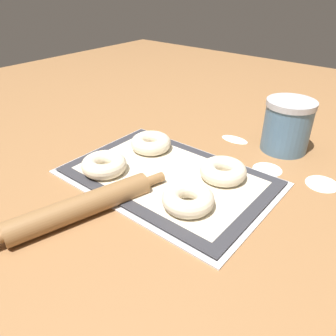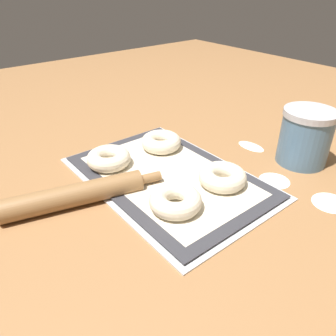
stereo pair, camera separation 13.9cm
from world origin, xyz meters
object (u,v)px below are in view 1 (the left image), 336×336
(baking_tray, at_px, (168,177))
(flour_canister, at_px, (287,126))
(bagel_front_left, at_px, (104,165))
(rolling_pin, at_px, (81,207))
(bagel_back_right, at_px, (223,171))
(bagel_front_right, at_px, (188,199))
(bagel_back_left, at_px, (151,143))

(baking_tray, distance_m, flour_canister, 0.37)
(baking_tray, bearing_deg, bagel_front_left, -146.35)
(rolling_pin, bearing_deg, bagel_back_right, 62.41)
(bagel_front_right, bearing_deg, flour_canister, 83.79)
(bagel_front_right, height_order, bagel_back_left, same)
(flour_canister, xyz_separation_m, rolling_pin, (-0.20, -0.56, -0.05))
(bagel_front_right, height_order, flour_canister, flour_canister)
(bagel_back_right, bearing_deg, flour_canister, 79.96)
(bagel_back_left, relative_size, rolling_pin, 0.28)
(bagel_front_left, distance_m, flour_canister, 0.51)
(bagel_front_left, xyz_separation_m, bagel_back_right, (0.24, 0.16, 0.00))
(bagel_back_left, bearing_deg, bagel_front_left, -93.36)
(bagel_front_right, distance_m, bagel_back_left, 0.28)
(bagel_back_right, bearing_deg, bagel_front_right, -89.25)
(bagel_back_right, height_order, rolling_pin, same)
(bagel_back_right, relative_size, flour_canister, 0.77)
(bagel_front_right, height_order, bagel_back_right, same)
(bagel_back_left, relative_size, flour_canister, 0.77)
(baking_tray, bearing_deg, bagel_back_left, 148.82)
(bagel_back_left, bearing_deg, bagel_front_right, -31.66)
(baking_tray, height_order, bagel_back_right, bagel_back_right)
(bagel_front_left, height_order, bagel_back_right, same)
(flour_canister, distance_m, rolling_pin, 0.59)
(bagel_front_left, relative_size, bagel_front_right, 1.00)
(bagel_back_right, height_order, flour_canister, flour_canister)
(flour_canister, bearing_deg, bagel_back_left, -137.41)
(bagel_back_left, distance_m, rolling_pin, 0.31)
(bagel_front_left, xyz_separation_m, rolling_pin, (0.09, -0.14, -0.01))
(baking_tray, relative_size, bagel_back_right, 4.52)
(bagel_back_left, distance_m, bagel_back_right, 0.23)
(bagel_front_left, relative_size, bagel_back_right, 1.00)
(bagel_front_left, height_order, bagel_back_left, same)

